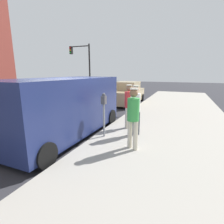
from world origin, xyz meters
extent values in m
plane|color=#2D2D33|center=(0.00, 0.00, 0.00)|extent=(80.00, 80.00, 0.00)
cube|color=#9E998E|center=(3.50, 0.00, 0.07)|extent=(5.00, 32.00, 0.15)
cylinder|color=gray|center=(1.35, -0.18, 0.72)|extent=(0.07, 0.07, 1.15)
cube|color=#4C4C51|center=(1.35, -0.18, 1.44)|extent=(0.14, 0.18, 0.28)
sphere|color=#47474C|center=(1.35, -0.18, 1.61)|extent=(0.12, 0.12, 0.12)
cylinder|color=gray|center=(1.35, 3.96, 0.72)|extent=(0.07, 0.07, 1.15)
cube|color=#4C4C51|center=(1.35, 3.96, 1.44)|extent=(0.14, 0.18, 0.28)
sphere|color=#47474C|center=(1.35, 3.96, 1.61)|extent=(0.12, 0.12, 0.12)
cylinder|color=beige|center=(2.64, -0.84, 0.58)|extent=(0.14, 0.14, 0.86)
cylinder|color=beige|center=(2.45, -0.74, 0.58)|extent=(0.14, 0.14, 0.86)
cylinder|color=green|center=(2.55, -0.79, 1.33)|extent=(0.34, 0.34, 0.64)
sphere|color=#8C6647|center=(2.55, -0.79, 1.79)|extent=(0.23, 0.23, 0.23)
cylinder|color=silver|center=(2.55, -0.79, 1.91)|extent=(0.22, 0.22, 0.04)
cylinder|color=#383D47|center=(2.40, 0.43, 0.57)|extent=(0.14, 0.14, 0.85)
cylinder|color=#383D47|center=(2.21, 0.32, 0.57)|extent=(0.14, 0.14, 0.85)
cylinder|color=white|center=(2.30, 0.38, 1.32)|extent=(0.34, 0.34, 0.64)
sphere|color=beige|center=(2.30, 0.38, 1.78)|extent=(0.23, 0.23, 0.23)
cylinder|color=silver|center=(2.30, 0.38, 1.90)|extent=(0.22, 0.22, 0.04)
cylinder|color=beige|center=(1.89, 1.19, 0.57)|extent=(0.14, 0.14, 0.83)
cylinder|color=beige|center=(1.81, 0.99, 0.57)|extent=(0.14, 0.14, 0.83)
cylinder|color=red|center=(1.85, 1.09, 1.30)|extent=(0.34, 0.34, 0.63)
sphere|color=#8C6647|center=(1.85, 1.09, 1.75)|extent=(0.23, 0.23, 0.23)
cylinder|color=silver|center=(1.85, 1.09, 1.87)|extent=(0.21, 0.21, 0.04)
cube|color=navy|center=(-0.15, -0.34, 1.17)|extent=(2.07, 5.23, 1.96)
cylinder|color=black|center=(0.77, -2.40, 0.34)|extent=(0.23, 0.68, 0.68)
cylinder|color=black|center=(0.83, 1.70, 0.34)|extent=(0.23, 0.68, 0.68)
cylinder|color=black|center=(-1.07, 1.72, 0.34)|extent=(0.23, 0.68, 0.68)
cube|color=tan|center=(-0.20, 7.19, 0.61)|extent=(1.84, 4.41, 0.89)
cube|color=tan|center=(-0.20, 7.41, 1.35)|extent=(1.61, 1.99, 0.60)
cylinder|color=black|center=(0.67, 5.54, 0.30)|extent=(0.22, 0.60, 0.60)
cylinder|color=black|center=(-1.05, 5.53, 0.30)|extent=(0.22, 0.60, 0.60)
cylinder|color=black|center=(0.66, 8.84, 0.30)|extent=(0.22, 0.60, 0.60)
cylinder|color=black|center=(-1.06, 8.83, 0.30)|extent=(0.22, 0.60, 0.60)
cylinder|color=black|center=(-5.54, 11.16, 2.60)|extent=(0.16, 0.16, 5.20)
cylinder|color=black|center=(-6.74, 11.16, 5.00)|extent=(2.40, 0.10, 0.10)
cube|color=black|center=(-7.74, 11.16, 4.65)|extent=(0.24, 0.32, 0.80)
sphere|color=red|center=(-7.74, 10.99, 4.90)|extent=(0.17, 0.17, 0.17)
sphere|color=yellow|center=(-7.74, 10.99, 4.65)|extent=(0.17, 0.17, 0.17)
sphere|color=green|center=(-7.74, 10.99, 4.40)|extent=(0.17, 0.17, 0.17)
camera|label=1|loc=(3.81, -5.46, 2.35)|focal=28.03mm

